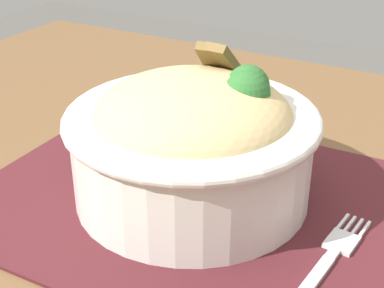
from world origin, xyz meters
The scene contains 3 objects.
placemat centered at (-0.01, 0.01, 0.78)m, with size 0.46×0.30×0.00m, color #47191E.
bowl centered at (-0.06, 0.01, 0.84)m, with size 0.23×0.23×0.13m.
fork centered at (0.08, -0.01, 0.78)m, with size 0.03×0.13×0.00m.
Camera 1 is at (0.15, -0.35, 1.05)m, focal length 52.78 mm.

